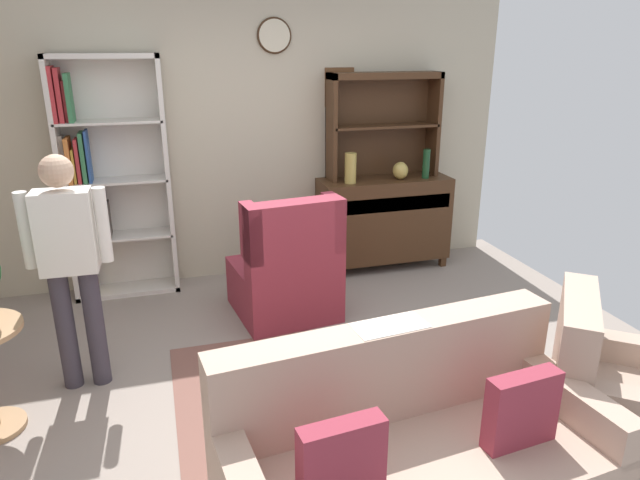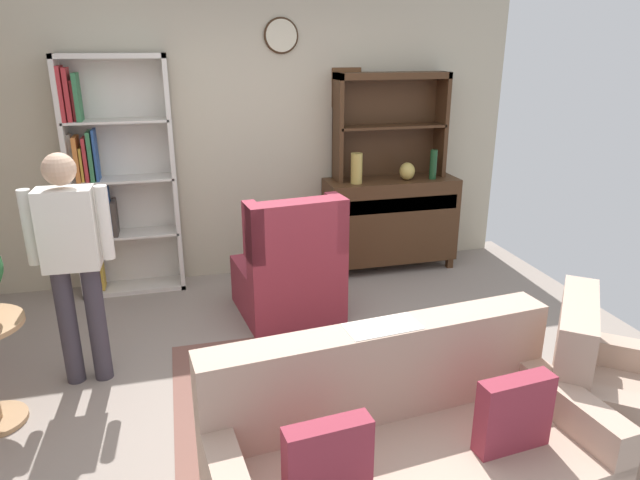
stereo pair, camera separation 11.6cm
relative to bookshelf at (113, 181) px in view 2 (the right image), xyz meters
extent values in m
cube|color=gray|center=(1.32, -1.94, -1.04)|extent=(5.40, 4.60, 0.02)
cube|color=#BCB299|center=(1.32, 0.19, 0.37)|extent=(5.00, 0.06, 2.80)
cylinder|color=beige|center=(1.55, 0.14, 1.21)|extent=(0.28, 0.03, 0.28)
torus|color=#382314|center=(1.55, 0.14, 1.21)|extent=(0.31, 0.02, 0.31)
cube|color=brown|center=(2.17, 0.14, 0.75)|extent=(0.28, 0.03, 0.36)
cube|color=brown|center=(1.52, -2.24, -1.03)|extent=(2.24, 2.04, 0.01)
cube|color=silver|center=(-0.34, -0.01, 0.02)|extent=(0.04, 0.30, 2.10)
cube|color=silver|center=(0.52, -0.01, 0.02)|extent=(0.04, 0.30, 2.10)
cube|color=silver|center=(0.09, -0.01, 1.05)|extent=(0.90, 0.30, 0.04)
cube|color=silver|center=(0.09, -0.01, -1.01)|extent=(0.90, 0.30, 0.04)
cube|color=silver|center=(0.09, 0.13, 0.02)|extent=(0.90, 0.01, 2.10)
cube|color=silver|center=(0.09, -0.01, -0.49)|extent=(0.86, 0.30, 0.02)
cube|color=#723F7F|center=(-0.30, -0.03, -0.77)|extent=(0.04, 0.15, 0.43)
cube|color=#3F3833|center=(-0.26, -0.03, -0.77)|extent=(0.03, 0.20, 0.43)
cube|color=#723F7F|center=(-0.22, -0.03, -0.76)|extent=(0.03, 0.17, 0.44)
cube|color=gold|center=(-0.18, -0.03, -0.77)|extent=(0.02, 0.15, 0.43)
cube|color=silver|center=(0.09, -0.01, 0.02)|extent=(0.86, 0.30, 0.02)
cube|color=#3F3833|center=(-0.31, -0.03, -0.28)|extent=(0.02, 0.23, 0.40)
cube|color=gray|center=(-0.27, -0.03, -0.29)|extent=(0.04, 0.22, 0.37)
cube|color=#284C8C|center=(-0.23, -0.03, -0.26)|extent=(0.03, 0.14, 0.43)
cube|color=#CC7233|center=(-0.19, -0.03, -0.31)|extent=(0.03, 0.20, 0.34)
cube|color=gold|center=(-0.15, -0.03, -0.26)|extent=(0.02, 0.15, 0.43)
cube|color=#723F7F|center=(-0.11, -0.03, -0.26)|extent=(0.04, 0.14, 0.44)
cube|color=#284C8C|center=(-0.07, -0.03, -0.26)|extent=(0.04, 0.12, 0.44)
cube|color=#3F3833|center=(-0.02, -0.03, -0.32)|extent=(0.04, 0.22, 0.31)
cube|color=silver|center=(0.09, -0.01, 0.52)|extent=(0.86, 0.30, 0.02)
cube|color=gray|center=(-0.30, -0.03, 0.23)|extent=(0.03, 0.10, 0.40)
cube|color=#CC7233|center=(-0.26, -0.03, 0.22)|extent=(0.04, 0.23, 0.38)
cube|color=gold|center=(-0.23, -0.03, 0.17)|extent=(0.02, 0.18, 0.29)
cube|color=#B22D33|center=(-0.19, -0.03, 0.21)|extent=(0.03, 0.20, 0.37)
cube|color=#337247|center=(-0.15, -0.03, 0.24)|extent=(0.03, 0.22, 0.42)
cube|color=#284C8C|center=(-0.11, -0.03, 0.25)|extent=(0.02, 0.19, 0.44)
cube|color=#B22D33|center=(-0.30, -0.03, 0.75)|extent=(0.03, 0.23, 0.44)
cube|color=#B22D33|center=(-0.26, -0.03, 0.75)|extent=(0.04, 0.18, 0.43)
cube|color=#B22D33|center=(-0.23, -0.03, 0.70)|extent=(0.02, 0.10, 0.33)
cube|color=#337247|center=(-0.19, -0.03, 0.73)|extent=(0.04, 0.20, 0.39)
cube|color=#422816|center=(2.58, -0.08, -0.52)|extent=(1.30, 0.45, 0.82)
cube|color=#422816|center=(1.98, -0.26, -0.98)|extent=(0.06, 0.06, 0.10)
cube|color=#422816|center=(3.18, -0.26, -0.98)|extent=(0.06, 0.06, 0.10)
cube|color=#422816|center=(1.98, 0.09, -0.98)|extent=(0.06, 0.06, 0.10)
cube|color=#422816|center=(3.18, 0.09, -0.98)|extent=(0.06, 0.06, 0.10)
cube|color=#352012|center=(2.58, -0.30, -0.32)|extent=(1.20, 0.01, 0.14)
cube|color=#422816|center=(2.05, 0.00, 0.39)|extent=(0.04, 0.26, 1.00)
cube|color=#422816|center=(3.11, 0.00, 0.39)|extent=(0.04, 0.26, 1.00)
cube|color=#422816|center=(2.58, 0.00, 0.86)|extent=(1.10, 0.26, 0.06)
cube|color=#422816|center=(2.58, 0.00, 0.39)|extent=(1.06, 0.26, 0.02)
cube|color=#422816|center=(2.58, 0.12, 0.39)|extent=(1.10, 0.01, 1.00)
cylinder|color=tan|center=(2.19, -0.17, 0.03)|extent=(0.11, 0.11, 0.29)
ellipsoid|color=tan|center=(2.71, -0.15, -0.03)|extent=(0.15, 0.15, 0.17)
cylinder|color=#194223|center=(2.97, -0.17, 0.03)|extent=(0.07, 0.07, 0.29)
cube|color=tan|center=(1.43, -2.90, -0.37)|extent=(1.81, 0.38, 0.48)
cube|color=tan|center=(2.29, -3.14, -0.73)|extent=(0.23, 0.86, 0.60)
cube|color=maroon|center=(1.03, -3.39, -0.43)|extent=(0.37, 0.14, 0.36)
cube|color=maroon|center=(1.93, -3.29, -0.43)|extent=(0.37, 0.14, 0.36)
cube|color=white|center=(1.43, -2.90, -0.13)|extent=(0.38, 0.22, 0.00)
cube|color=tan|center=(2.80, -3.06, -0.83)|extent=(1.08, 1.07, 0.40)
cube|color=tan|center=(2.56, -2.87, -0.39)|extent=(0.61, 0.70, 0.48)
cube|color=tan|center=(2.61, -3.29, -0.76)|extent=(0.69, 0.60, 0.55)
cube|color=tan|center=(2.99, -2.82, -0.76)|extent=(0.69, 0.60, 0.55)
cube|color=maroon|center=(1.37, -0.82, -0.82)|extent=(0.87, 0.89, 0.42)
cube|color=maroon|center=(1.41, -1.12, -0.30)|extent=(0.80, 0.29, 0.63)
cube|color=maroon|center=(1.74, -1.04, -0.20)|extent=(0.13, 0.29, 0.44)
cube|color=maroon|center=(1.07, -1.12, -0.20)|extent=(0.13, 0.29, 0.44)
cylinder|color=#38333D|center=(-0.23, -1.51, -0.62)|extent=(0.12, 0.12, 0.82)
cylinder|color=#38333D|center=(-0.05, -1.51, -0.62)|extent=(0.12, 0.12, 0.82)
cube|color=silver|center=(-0.14, -1.51, 0.05)|extent=(0.35, 0.21, 0.52)
sphere|color=tan|center=(-0.14, -1.51, 0.43)|extent=(0.21, 0.21, 0.20)
cylinder|color=silver|center=(-0.36, -1.50, 0.07)|extent=(0.08, 0.08, 0.48)
cylinder|color=silver|center=(0.08, -1.52, 0.07)|extent=(0.08, 0.08, 0.48)
cube|color=#422816|center=(1.52, -2.37, -0.63)|extent=(0.80, 0.50, 0.03)
cube|color=#422816|center=(1.15, -2.59, -0.84)|extent=(0.05, 0.05, 0.39)
cube|color=#422816|center=(1.89, -2.59, -0.84)|extent=(0.05, 0.05, 0.39)
cube|color=#422816|center=(1.15, -2.15, -0.84)|extent=(0.05, 0.05, 0.39)
cube|color=#422816|center=(1.89, -2.15, -0.84)|extent=(0.05, 0.05, 0.39)
cube|color=#CC7233|center=(1.60, -2.29, -0.60)|extent=(0.15, 0.10, 0.03)
cube|color=#CC7233|center=(1.59, -2.29, -0.57)|extent=(0.19, 0.10, 0.02)
camera|label=1|loc=(0.43, -5.13, 1.15)|focal=31.83mm
camera|label=2|loc=(0.54, -5.16, 1.15)|focal=31.83mm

